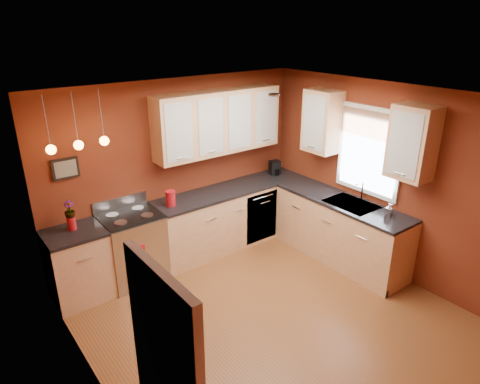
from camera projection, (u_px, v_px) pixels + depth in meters
floor at (272, 318)px, 5.13m from camera, size 4.20×4.20×0.00m
ceiling at (279, 100)px, 4.15m from camera, size 4.00×4.20×0.02m
wall_back at (178, 170)px, 6.18m from camera, size 4.00×0.02×2.60m
wall_front at (469, 321)px, 3.09m from camera, size 4.00×0.02×2.60m
wall_left at (93, 285)px, 3.51m from camera, size 0.02×4.20×2.60m
wall_right at (386, 181)px, 5.76m from camera, size 0.02×4.20×2.60m
base_cabinets_back_left at (79, 266)px, 5.35m from camera, size 0.70×0.60×0.90m
base_cabinets_back_right at (232, 217)px, 6.69m from camera, size 2.54×0.60×0.90m
base_cabinets_right at (340, 231)px, 6.24m from camera, size 0.60×2.10×0.90m
counter_back_left at (73, 233)px, 5.18m from camera, size 0.70×0.62×0.04m
counter_back_right at (231, 189)px, 6.51m from camera, size 2.54×0.62×0.04m
counter_right at (343, 202)px, 6.07m from camera, size 0.62×2.10×0.04m
gas_range at (133, 247)px, 5.75m from camera, size 0.76×0.64×1.11m
dishwasher_front at (262, 217)px, 6.69m from camera, size 0.60×0.02×0.80m
sink at (351, 205)px, 5.96m from camera, size 0.50×0.70×0.33m
window at (370, 149)px, 5.82m from camera, size 0.06×1.02×1.22m
upper_cabinets_back at (218, 122)px, 6.15m from camera, size 2.00×0.35×0.90m
upper_cabinets_right at (363, 131)px, 5.66m from camera, size 0.35×1.95×0.90m
wall_picture at (65, 169)px, 5.16m from camera, size 0.32×0.03×0.26m
pendant_lights at (78, 144)px, 4.84m from camera, size 0.71×0.11×0.66m
red_canister at (170, 198)px, 5.85m from camera, size 0.14×0.14×0.22m
red_vase at (72, 223)px, 5.19m from camera, size 0.10×0.10×0.17m
flowers at (69, 210)px, 5.13m from camera, size 0.13×0.13×0.23m
coffee_maker at (275, 168)px, 7.03m from camera, size 0.19×0.19×0.23m
soap_pump at (389, 210)px, 5.55m from camera, size 0.09×0.09×0.17m
dish_towel at (138, 256)px, 5.45m from camera, size 0.20×0.01×0.28m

